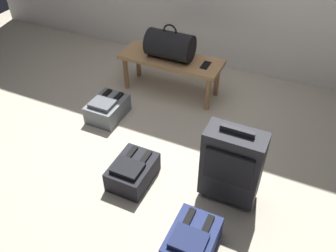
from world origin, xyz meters
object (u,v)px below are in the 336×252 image
duffel_bag_black (170,45)px  suitcase_upright_charcoal (232,165)px  backpack_dark (133,171)px  backpack_grey (107,108)px  backpack_navy (192,241)px  bench (171,63)px  cell_phone (206,65)px

duffel_bag_black → suitcase_upright_charcoal: duffel_bag_black is taller
backpack_dark → backpack_grey: bearing=135.4°
suitcase_upright_charcoal → backpack_navy: 0.56m
backpack_grey → backpack_navy: same height
bench → backpack_grey: bench is taller
backpack_dark → suitcase_upright_charcoal: bearing=12.1°
backpack_grey → backpack_navy: size_ratio=1.00×
backpack_grey → duffel_bag_black: bearing=61.6°
bench → backpack_grey: bearing=-119.1°
suitcase_upright_charcoal → backpack_navy: (-0.07, -0.51, -0.24)m
backpack_grey → backpack_navy: 1.55m
backpack_grey → suitcase_upright_charcoal: bearing=-18.8°
duffel_bag_black → backpack_dark: size_ratio=1.16×
bench → cell_phone: (0.35, 0.00, 0.06)m
suitcase_upright_charcoal → backpack_dark: size_ratio=1.69×
cell_phone → backpack_dark: cell_phone is taller
backpack_grey → backpack_dark: 0.84m
duffel_bag_black → backpack_navy: size_ratio=1.16×
bench → backpack_dark: size_ratio=2.63×
backpack_navy → backpack_grey: bearing=142.2°
bench → cell_phone: size_ratio=6.94×
cell_phone → suitcase_upright_charcoal: size_ratio=0.22×
cell_phone → suitcase_upright_charcoal: bearing=-61.4°
bench → backpack_dark: 1.27m
duffel_bag_black → bench: bearing=0.0°
cell_phone → backpack_navy: (0.52, -1.58, -0.29)m
duffel_bag_black → cell_phone: size_ratio=3.06×
cell_phone → backpack_dark: bearing=-95.1°
suitcase_upright_charcoal → backpack_grey: suitcase_upright_charcoal is taller
bench → suitcase_upright_charcoal: (0.94, -1.07, 0.01)m
duffel_bag_black → backpack_dark: (0.26, -1.22, -0.42)m
suitcase_upright_charcoal → backpack_dark: 0.75m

